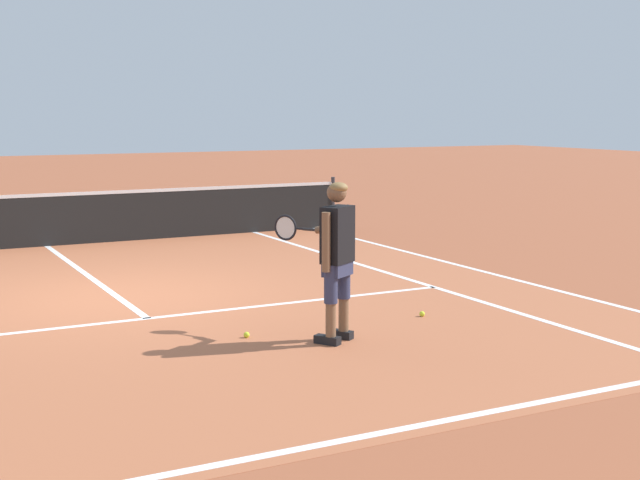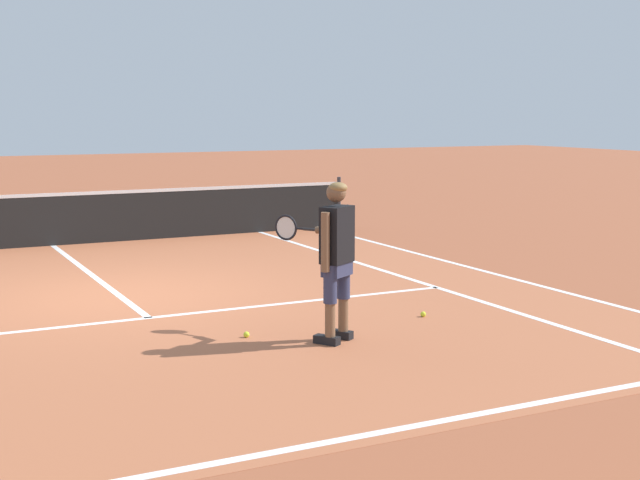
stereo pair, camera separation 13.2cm
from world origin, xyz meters
name	(u,v)px [view 2 (the right image)]	position (x,y,z in m)	size (l,w,h in m)	color
ground_plane	(119,296)	(0.00, 0.00, 0.00)	(80.00, 80.00, 0.00)	#9E5133
court_inner_surface	(129,303)	(0.00, -0.49, 0.00)	(10.98, 11.31, 0.00)	#B2603D
line_baseline	(316,444)	(0.00, -5.95, 0.00)	(10.98, 0.10, 0.01)	white
line_service	(149,318)	(0.00, -1.43, 0.00)	(8.23, 0.10, 0.01)	white
line_centre_service	(91,274)	(0.00, 1.77, 0.00)	(0.10, 6.40, 0.01)	white
line_singles_right	(401,276)	(4.12, -0.49, 0.00)	(0.10, 10.91, 0.01)	white
line_doubles_right	(476,269)	(5.49, -0.49, 0.00)	(0.10, 10.91, 0.01)	white
tennis_net	(52,219)	(0.00, 4.97, 0.50)	(11.96, 0.08, 1.07)	#333338
tennis_player	(335,250)	(1.49, -3.38, 0.99)	(0.56, 1.22, 1.71)	black
tennis_ball_near_feet	(246,335)	(0.71, -2.80, 0.03)	(0.07, 0.07, 0.07)	#CCE02D
tennis_ball_by_baseline	(423,314)	(2.97, -2.85, 0.03)	(0.07, 0.07, 0.07)	#CCE02D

